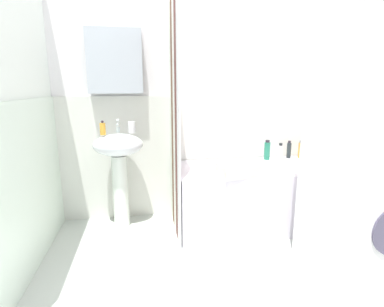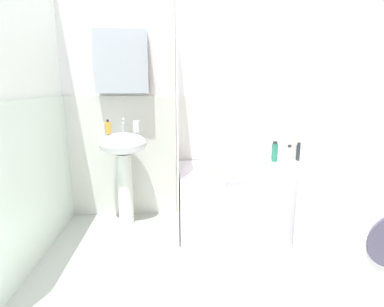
# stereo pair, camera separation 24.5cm
# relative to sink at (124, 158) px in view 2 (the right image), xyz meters

# --- Properties ---
(ground_plane) EXTENTS (4.80, 5.60, 0.04)m
(ground_plane) POSITION_rel_sink_xyz_m (0.97, -1.03, -0.66)
(ground_plane) COLOR silver
(wall_back_tiled) EXTENTS (3.60, 0.18, 2.40)m
(wall_back_tiled) POSITION_rel_sink_xyz_m (0.91, 0.23, 0.50)
(wall_back_tiled) COLOR white
(wall_back_tiled) RESTS_ON ground_plane
(wall_left_tiled) EXTENTS (0.07, 1.81, 2.40)m
(wall_left_tiled) POSITION_rel_sink_xyz_m (-0.60, -0.69, 0.48)
(wall_left_tiled) COLOR white
(wall_left_tiled) RESTS_ON ground_plane
(sink) EXTENTS (0.44, 0.34, 0.88)m
(sink) POSITION_rel_sink_xyz_m (0.00, 0.00, 0.00)
(sink) COLOR white
(sink) RESTS_ON ground_plane
(faucet) EXTENTS (0.03, 0.12, 0.12)m
(faucet) POSITION_rel_sink_xyz_m (-0.00, 0.08, 0.30)
(faucet) COLOR silver
(faucet) RESTS_ON sink
(soap_dispenser) EXTENTS (0.05, 0.05, 0.13)m
(soap_dispenser) POSITION_rel_sink_xyz_m (-0.12, -0.03, 0.29)
(soap_dispenser) COLOR gold
(soap_dispenser) RESTS_ON sink
(toothbrush_cup) EXTENTS (0.06, 0.06, 0.10)m
(toothbrush_cup) POSITION_rel_sink_xyz_m (0.13, 0.04, 0.29)
(toothbrush_cup) COLOR white
(toothbrush_cup) RESTS_ON sink
(bathtub) EXTENTS (1.43, 0.70, 0.56)m
(bathtub) POSITION_rel_sink_xyz_m (1.22, -0.16, -0.36)
(bathtub) COLOR white
(bathtub) RESTS_ON ground_plane
(shower_curtain) EXTENTS (0.01, 0.70, 2.00)m
(shower_curtain) POSITION_rel_sink_xyz_m (0.49, -0.16, 0.36)
(shower_curtain) COLOR white
(shower_curtain) RESTS_ON ground_plane
(shampoo_bottle) EXTENTS (0.06, 0.06, 0.18)m
(shampoo_bottle) POSITION_rel_sink_xyz_m (1.83, 0.10, 0.01)
(shampoo_bottle) COLOR orange
(shampoo_bottle) RESTS_ON bathtub
(body_wash_bottle) EXTENTS (0.04, 0.04, 0.18)m
(body_wash_bottle) POSITION_rel_sink_xyz_m (1.71, 0.11, 0.01)
(body_wash_bottle) COLOR #222B2C
(body_wash_bottle) RESTS_ON bathtub
(lotion_bottle) EXTENTS (0.05, 0.05, 0.16)m
(lotion_bottle) POSITION_rel_sink_xyz_m (1.61, 0.12, -0.01)
(lotion_bottle) COLOR white
(lotion_bottle) RESTS_ON bathtub
(conditioner_bottle) EXTENTS (0.06, 0.06, 0.20)m
(conditioner_bottle) POSITION_rel_sink_xyz_m (1.46, 0.09, 0.02)
(conditioner_bottle) COLOR #237758
(conditioner_bottle) RESTS_ON bathtub
(towel_folded) EXTENTS (0.35, 0.28, 0.10)m
(towel_folded) POSITION_rel_sink_xyz_m (1.00, -0.40, -0.03)
(towel_folded) COLOR silver
(towel_folded) RESTS_ON bathtub
(washer_dryer_stack) EXTENTS (0.57, 0.64, 1.71)m
(washer_dryer_stack) POSITION_rel_sink_xyz_m (1.64, -1.02, 0.21)
(washer_dryer_stack) COLOR white
(washer_dryer_stack) RESTS_ON ground_plane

